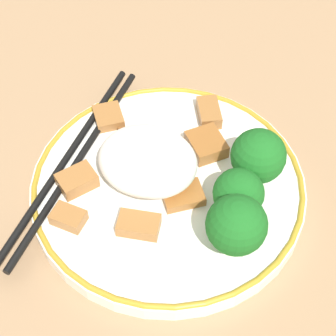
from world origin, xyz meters
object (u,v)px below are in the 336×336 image
Objects in this scene: plate at (168,186)px; broccoli_back_left at (236,226)px; broccoli_back_center at (238,194)px; chopsticks at (72,159)px; broccoli_back_right at (258,157)px.

broccoli_back_left is (0.07, -0.04, 0.04)m from plate.
chopsticks is at bearing 179.01° from broccoli_back_center.
broccoli_back_right is at bearing 81.01° from broccoli_back_center.
broccoli_back_right is 0.24× the size of chopsticks.
plate is at bearing 171.54° from broccoli_back_center.
broccoli_back_center is (-0.01, 0.03, -0.01)m from broccoli_back_left.
chopsticks is at bearing 166.85° from broccoli_back_left.
broccoli_back_right is 0.16m from chopsticks.
broccoli_back_right is at bearing 21.92° from plate.
broccoli_back_left reaches higher than plate.
broccoli_back_left is at bearing -88.98° from broccoli_back_right.
broccoli_back_left reaches higher than chopsticks.
plate is at bearing -158.08° from broccoli_back_right.
broccoli_back_center is 0.04m from broccoli_back_right.
broccoli_back_left is at bearing -78.21° from broccoli_back_center.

